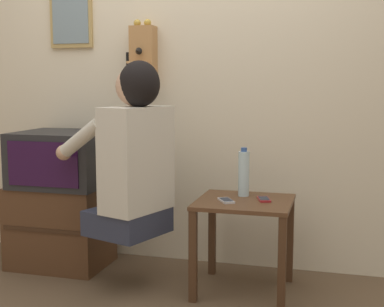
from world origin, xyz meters
name	(u,v)px	position (x,y,z in m)	size (l,w,h in m)	color
wall_back	(191,65)	(0.00, 1.05, 1.27)	(6.80, 0.05, 2.55)	beige
side_table	(244,219)	(0.43, 0.59, 0.41)	(0.52, 0.49, 0.52)	#51331E
person	(133,154)	(-0.16, 0.45, 0.77)	(0.64, 0.56, 0.96)	#2D3347
tv_stand	(61,225)	(-0.77, 0.71, 0.26)	(0.59, 0.44, 0.52)	#51331E
television	(63,159)	(-0.74, 0.72, 0.69)	(0.56, 0.49, 0.34)	#232326
wall_phone_antique	(143,56)	(-0.29, 0.96, 1.33)	(0.19, 0.19, 0.79)	#AD7A47
framed_picture	(71,18)	(-0.81, 1.01, 1.58)	(0.30, 0.03, 0.38)	tan
cell_phone_held	(226,200)	(0.34, 0.53, 0.53)	(0.11, 0.14, 0.01)	silver
cell_phone_spare	(264,199)	(0.54, 0.61, 0.53)	(0.09, 0.14, 0.01)	maroon
water_bottle	(244,173)	(0.41, 0.70, 0.65)	(0.06, 0.06, 0.28)	silver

